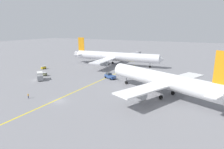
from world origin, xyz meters
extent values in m
plane|color=gray|center=(0.00, 0.00, 0.00)|extent=(600.00, 600.00, 0.00)
cube|color=yellow|center=(-2.00, 10.00, 0.00)|extent=(1.73, 120.00, 0.01)
cylinder|color=silver|center=(-13.02, 63.53, 5.48)|extent=(54.27, 10.13, 5.32)
cone|color=silver|center=(15.07, 66.06, 5.48)|extent=(3.23, 5.13, 4.90)
cone|color=silver|center=(-40.92, 61.03, 5.48)|extent=(3.97, 4.56, 4.26)
cube|color=silver|center=(-15.71, 63.29, 4.68)|extent=(10.64, 48.03, 0.44)
cube|color=silver|center=(-38.43, 61.25, 6.01)|extent=(4.35, 13.23, 0.28)
cube|color=orange|center=(-38.13, 61.28, 12.44)|extent=(4.41, 0.75, 8.59)
cylinder|color=#999EA3|center=(-13.52, 50.09, 2.88)|extent=(4.42, 2.97, 2.60)
cylinder|color=#999EA3|center=(-15.91, 76.67, 2.88)|extent=(4.42, 2.97, 2.60)
cylinder|color=slate|center=(-17.01, 66.59, 1.87)|extent=(0.28, 0.28, 2.43)
cylinder|color=black|center=(-17.01, 66.59, 0.65)|extent=(1.34, 0.66, 1.30)
cylinder|color=slate|center=(-16.41, 59.82, 1.87)|extent=(0.28, 0.28, 2.43)
cylinder|color=black|center=(-16.41, 59.82, 0.65)|extent=(1.34, 0.66, 1.30)
cylinder|color=slate|center=(8.49, 65.47, 1.87)|extent=(0.28, 0.28, 2.43)
cylinder|color=black|center=(8.49, 65.47, 0.65)|extent=(1.34, 0.66, 1.30)
cylinder|color=white|center=(26.09, 21.80, 5.54)|extent=(41.31, 20.92, 5.44)
cone|color=white|center=(5.35, 30.19, 5.54)|extent=(4.47, 5.69, 5.01)
cube|color=white|center=(28.06, 21.01, 4.72)|extent=(21.48, 40.86, 0.44)
cube|color=white|center=(44.33, 14.43, 6.08)|extent=(7.84, 13.25, 0.28)
cube|color=orange|center=(44.06, 14.54, 12.67)|extent=(4.21, 1.98, 8.81)
cylinder|color=#999EA3|center=(31.48, 32.16, 2.92)|extent=(4.87, 3.98, 2.60)
cylinder|color=#999EA3|center=(22.77, 10.61, 2.92)|extent=(4.87, 3.98, 2.60)
cylinder|color=slate|center=(27.71, 17.48, 1.87)|extent=(0.28, 0.28, 2.44)
cylinder|color=black|center=(27.71, 17.48, 0.65)|extent=(1.41, 1.00, 1.30)
cylinder|color=slate|center=(30.26, 23.79, 1.87)|extent=(0.28, 0.28, 2.44)
cylinder|color=black|center=(30.26, 23.79, 0.65)|extent=(1.41, 1.00, 1.30)
cylinder|color=slate|center=(10.39, 28.15, 1.87)|extent=(0.28, 0.28, 2.44)
cylinder|color=black|center=(10.39, 28.15, 0.65)|extent=(1.41, 1.00, 1.30)
cube|color=#2D4C8C|center=(0.12, 32.70, 1.03)|extent=(6.46, 5.00, 1.16)
cube|color=#333D47|center=(-1.04, 33.28, 2.06)|extent=(2.85, 2.84, 0.90)
cylinder|color=#4C4C51|center=(4.19, 30.65, 1.15)|extent=(2.95, 1.61, 0.20)
sphere|color=orange|center=(-1.04, 33.28, 2.69)|extent=(0.24, 0.24, 0.24)
cylinder|color=black|center=(-2.37, 32.47, 0.45)|extent=(0.94, 0.67, 0.90)
cylinder|color=black|center=(-1.19, 34.83, 0.45)|extent=(0.94, 0.67, 0.90)
cylinder|color=black|center=(1.43, 30.56, 0.45)|extent=(0.94, 0.67, 0.90)
cylinder|color=black|center=(2.61, 32.92, 0.45)|extent=(0.94, 0.67, 0.90)
cube|color=gray|center=(-24.80, 14.11, 1.40)|extent=(3.23, 3.25, 2.20)
cube|color=silver|center=(-26.83, 15.79, 1.90)|extent=(4.76, 4.53, 3.20)
cylinder|color=black|center=(-25.25, 15.39, 0.30)|extent=(0.59, 0.54, 0.60)
cylinder|color=black|center=(-26.15, 14.32, 0.30)|extent=(0.59, 0.54, 0.60)
cylinder|color=black|center=(-26.41, 16.35, 0.30)|extent=(0.59, 0.54, 0.60)
cylinder|color=black|center=(-27.30, 15.28, 0.30)|extent=(0.59, 0.54, 0.60)
cube|color=gold|center=(-43.69, 32.96, 0.80)|extent=(1.70, 2.71, 1.00)
cube|color=#B2B2B7|center=(-43.69, 32.96, 1.65)|extent=(1.78, 2.84, 0.12)
cylinder|color=black|center=(-43.05, 32.16, 0.30)|extent=(0.25, 0.61, 0.60)
cylinder|color=black|center=(-44.44, 32.27, 0.30)|extent=(0.25, 0.61, 0.60)
cylinder|color=black|center=(-42.93, 33.66, 0.30)|extent=(0.25, 0.61, 0.60)
cylinder|color=black|center=(-44.33, 33.77, 0.30)|extent=(0.25, 0.61, 0.60)
cube|color=#666B4C|center=(-31.03, 21.87, 0.80)|extent=(2.68, 1.65, 1.00)
cube|color=#B2B2B7|center=(-31.03, 21.87, 1.65)|extent=(2.82, 1.73, 0.12)
cylinder|color=black|center=(-31.74, 21.13, 0.30)|extent=(0.61, 0.24, 0.60)
cylinder|color=black|center=(-31.82, 22.53, 0.30)|extent=(0.61, 0.24, 0.60)
cylinder|color=black|center=(-30.24, 21.22, 0.30)|extent=(0.61, 0.24, 0.60)
cylinder|color=black|center=(-30.32, 22.62, 0.30)|extent=(0.61, 0.24, 0.60)
cylinder|color=#2D3351|center=(-11.23, -2.84, 0.43)|extent=(0.28, 0.28, 0.86)
cylinder|color=orange|center=(-11.23, -2.84, 1.16)|extent=(0.36, 0.36, 0.61)
sphere|color=tan|center=(-11.23, -2.84, 1.58)|extent=(0.23, 0.23, 0.23)
cylinder|color=#B7B7BC|center=(-11.03, 86.23, 4.12)|extent=(6.17, 15.00, 3.20)
cylinder|color=#99999E|center=(-9.51, 93.40, 4.12)|extent=(3.84, 3.84, 3.52)
cylinder|color=#595960|center=(-9.72, 92.42, 2.06)|extent=(0.70, 0.70, 4.12)
camera|label=1|loc=(42.21, -42.26, 22.74)|focal=30.78mm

